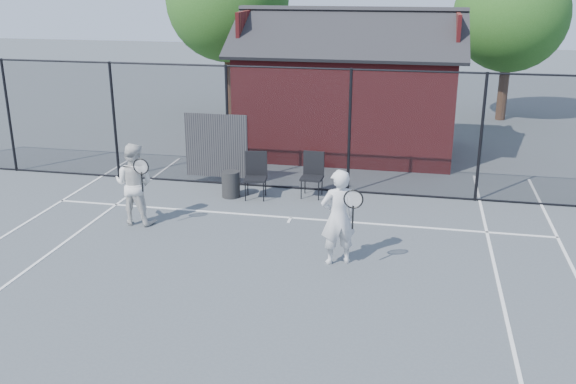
% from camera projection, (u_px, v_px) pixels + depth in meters
% --- Properties ---
extents(ground, '(80.00, 80.00, 0.00)m').
position_uv_depth(ground, '(257.00, 278.00, 11.17)').
color(ground, '#464D50').
rests_on(ground, ground).
extents(court_lines, '(11.02, 18.00, 0.01)m').
position_uv_depth(court_lines, '(236.00, 315.00, 9.95)').
color(court_lines, silver).
rests_on(court_lines, ground).
extents(fence, '(22.04, 3.00, 3.00)m').
position_uv_depth(fence, '(295.00, 132.00, 15.41)').
color(fence, black).
rests_on(fence, ground).
extents(clubhouse, '(6.50, 4.36, 4.19)m').
position_uv_depth(clubhouse, '(348.00, 97.00, 18.91)').
color(clubhouse, maroon).
rests_on(clubhouse, ground).
extents(tree_left, '(4.48, 4.48, 6.44)m').
position_uv_depth(tree_left, '(227.00, 0.00, 23.23)').
color(tree_left, black).
rests_on(tree_left, ground).
extents(tree_right, '(3.97, 3.97, 5.70)m').
position_uv_depth(tree_right, '(511.00, 15.00, 22.38)').
color(tree_right, black).
rests_on(tree_right, ground).
extents(player_front, '(0.86, 0.70, 1.78)m').
position_uv_depth(player_front, '(338.00, 217.00, 11.49)').
color(player_front, silver).
rests_on(player_front, ground).
extents(player_back, '(0.96, 0.71, 1.74)m').
position_uv_depth(player_back, '(134.00, 184.00, 13.41)').
color(player_back, silver).
rests_on(player_back, ground).
extents(chair_left, '(0.58, 0.60, 1.07)m').
position_uv_depth(chair_left, '(255.00, 177.00, 15.03)').
color(chair_left, black).
rests_on(chair_left, ground).
extents(chair_right, '(0.52, 0.54, 1.04)m').
position_uv_depth(chair_right, '(312.00, 176.00, 15.13)').
color(chair_right, black).
rests_on(chair_right, ground).
extents(waste_bin, '(0.48, 0.48, 0.63)m').
position_uv_depth(waste_bin, '(231.00, 184.00, 15.20)').
color(waste_bin, black).
rests_on(waste_bin, ground).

